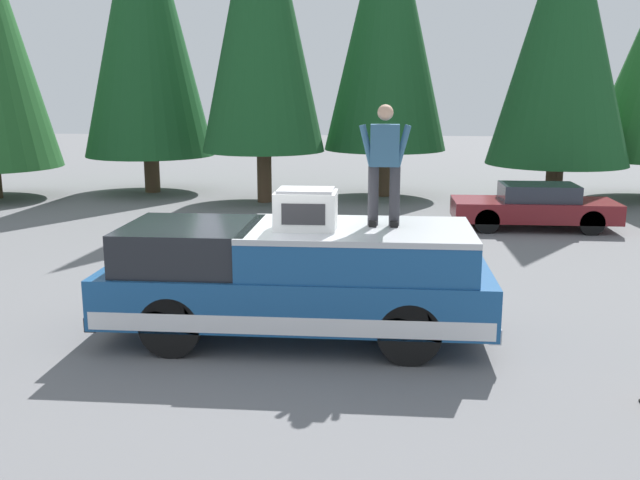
# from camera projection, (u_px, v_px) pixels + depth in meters

# --- Properties ---
(ground_plane) EXTENTS (90.00, 90.00, 0.00)m
(ground_plane) POSITION_uv_depth(u_px,v_px,m) (261.00, 331.00, 10.60)
(ground_plane) COLOR slate
(pickup_truck) EXTENTS (2.01, 5.54, 1.65)m
(pickup_truck) POSITION_uv_depth(u_px,v_px,m) (297.00, 279.00, 10.18)
(pickup_truck) COLOR navy
(pickup_truck) RESTS_ON ground
(compressor_unit) EXTENTS (0.65, 0.84, 0.56)m
(compressor_unit) POSITION_uv_depth(u_px,v_px,m) (306.00, 209.00, 9.77)
(compressor_unit) COLOR white
(compressor_unit) RESTS_ON pickup_truck
(person_on_truck_bed) EXTENTS (0.29, 0.72, 1.69)m
(person_on_truck_bed) POSITION_uv_depth(u_px,v_px,m) (385.00, 162.00, 9.89)
(person_on_truck_bed) COLOR #333338
(person_on_truck_bed) RESTS_ON pickup_truck
(parked_car_maroon) EXTENTS (1.64, 4.10, 1.16)m
(parked_car_maroon) POSITION_uv_depth(u_px,v_px,m) (535.00, 206.00, 18.25)
(parked_car_maroon) COLOR maroon
(parked_car_maroon) RESTS_ON ground
(conifer_left) EXTENTS (4.26, 4.26, 9.19)m
(conifer_left) POSITION_uv_depth(u_px,v_px,m) (564.00, 31.00, 21.01)
(conifer_left) COLOR #4C3826
(conifer_left) RESTS_ON ground
(conifer_center_left) EXTENTS (4.00, 4.00, 10.09)m
(conifer_center_left) POSITION_uv_depth(u_px,v_px,m) (387.00, 16.00, 22.72)
(conifer_center_left) COLOR #4C3826
(conifer_center_left) RESTS_ON ground
(conifer_center_right) EXTENTS (3.82, 3.82, 10.48)m
(conifer_center_right) POSITION_uv_depth(u_px,v_px,m) (262.00, 4.00, 21.42)
(conifer_center_right) COLOR #4C3826
(conifer_center_right) RESTS_ON ground
(conifer_right) EXTENTS (4.37, 4.37, 10.70)m
(conifer_right) POSITION_uv_depth(u_px,v_px,m) (144.00, 14.00, 23.58)
(conifer_right) COLOR #4C3826
(conifer_right) RESTS_ON ground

